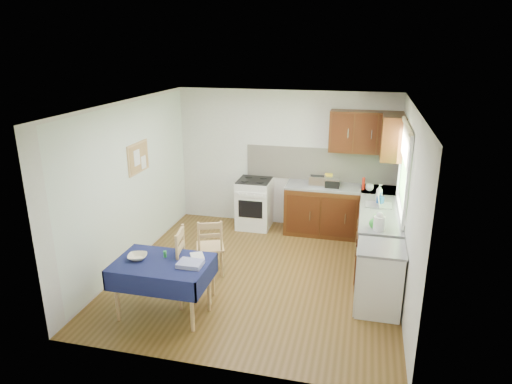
% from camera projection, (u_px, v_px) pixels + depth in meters
% --- Properties ---
extents(floor, '(4.20, 4.20, 0.00)m').
position_uv_depth(floor, '(258.00, 274.00, 6.79)').
color(floor, '#543B16').
rests_on(floor, ground).
extents(ceiling, '(4.00, 4.20, 0.02)m').
position_uv_depth(ceiling, '(259.00, 105.00, 6.01)').
color(ceiling, white).
rests_on(ceiling, wall_back).
extents(wall_back, '(4.00, 0.02, 2.50)m').
position_uv_depth(wall_back, '(285.00, 159.00, 8.34)').
color(wall_back, silver).
rests_on(wall_back, ground).
extents(wall_front, '(4.00, 0.02, 2.50)m').
position_uv_depth(wall_front, '(209.00, 261.00, 4.46)').
color(wall_front, silver).
rests_on(wall_front, ground).
extents(wall_left, '(0.02, 4.20, 2.50)m').
position_uv_depth(wall_left, '(129.00, 185.00, 6.84)').
color(wall_left, silver).
rests_on(wall_left, ground).
extents(wall_right, '(0.02, 4.20, 2.50)m').
position_uv_depth(wall_right, '(407.00, 206.00, 5.95)').
color(wall_right, silver).
rests_on(wall_right, ground).
extents(base_cabinets, '(1.90, 2.30, 0.86)m').
position_uv_depth(base_cabinets, '(356.00, 225.00, 7.51)').
color(base_cabinets, '#341A09').
rests_on(base_cabinets, ground).
extents(worktop_back, '(1.90, 0.60, 0.04)m').
position_uv_depth(worktop_back, '(341.00, 188.00, 7.94)').
color(worktop_back, slate).
rests_on(worktop_back, base_cabinets).
extents(worktop_right, '(0.60, 1.70, 0.04)m').
position_uv_depth(worktop_right, '(380.00, 214.00, 6.73)').
color(worktop_right, slate).
rests_on(worktop_right, base_cabinets).
extents(worktop_corner, '(0.60, 0.60, 0.04)m').
position_uv_depth(worktop_corner, '(379.00, 190.00, 7.79)').
color(worktop_corner, slate).
rests_on(worktop_corner, base_cabinets).
extents(splashback, '(2.70, 0.02, 0.60)m').
position_uv_depth(splashback, '(320.00, 164.00, 8.19)').
color(splashback, beige).
rests_on(splashback, wall_back).
extents(upper_cabinets, '(1.20, 0.85, 0.70)m').
position_uv_depth(upper_cabinets, '(373.00, 134.00, 7.53)').
color(upper_cabinets, '#341A09').
rests_on(upper_cabinets, wall_back).
extents(stove, '(0.60, 0.61, 0.92)m').
position_uv_depth(stove, '(254.00, 203.00, 8.42)').
color(stove, white).
rests_on(stove, ground).
extents(window, '(0.04, 1.48, 1.26)m').
position_uv_depth(window, '(405.00, 163.00, 6.48)').
color(window, '#2E5523').
rests_on(window, wall_right).
extents(fridge, '(0.58, 0.60, 0.89)m').
position_uv_depth(fridge, '(379.00, 279.00, 5.76)').
color(fridge, white).
rests_on(fridge, ground).
extents(corkboard, '(0.04, 0.62, 0.47)m').
position_uv_depth(corkboard, '(138.00, 158.00, 7.00)').
color(corkboard, tan).
rests_on(corkboard, wall_left).
extents(dining_table, '(1.18, 0.80, 0.71)m').
position_uv_depth(dining_table, '(163.00, 269.00, 5.65)').
color(dining_table, '#131144').
rests_on(dining_table, ground).
extents(chair_far, '(0.51, 0.51, 0.89)m').
position_uv_depth(chair_far, '(210.00, 245.00, 6.65)').
color(chair_far, tan).
rests_on(chair_far, ground).
extents(chair_near, '(0.53, 0.53, 1.04)m').
position_uv_depth(chair_near, '(192.00, 265.00, 5.90)').
color(chair_near, tan).
rests_on(chair_near, ground).
extents(toaster, '(0.28, 0.17, 0.21)m').
position_uv_depth(toaster, '(317.00, 181.00, 7.90)').
color(toaster, silver).
rests_on(toaster, worktop_back).
extents(sandwich_press, '(0.27, 0.23, 0.16)m').
position_uv_depth(sandwich_press, '(332.00, 182.00, 7.90)').
color(sandwich_press, black).
rests_on(sandwich_press, worktop_back).
extents(sauce_bottle, '(0.05, 0.05, 0.21)m').
position_uv_depth(sauce_bottle, '(363.00, 184.00, 7.74)').
color(sauce_bottle, '#B81D0E').
rests_on(sauce_bottle, worktop_back).
extents(yellow_packet, '(0.16, 0.13, 0.18)m').
position_uv_depth(yellow_packet, '(329.00, 179.00, 8.07)').
color(yellow_packet, yellow).
rests_on(yellow_packet, worktop_back).
extents(dish_rack, '(0.39, 0.30, 0.19)m').
position_uv_depth(dish_rack, '(379.00, 204.00, 6.98)').
color(dish_rack, gray).
rests_on(dish_rack, worktop_right).
extents(kettle, '(0.15, 0.15, 0.26)m').
position_uv_depth(kettle, '(379.00, 222.00, 6.06)').
color(kettle, white).
rests_on(kettle, worktop_right).
extents(cup, '(0.18, 0.18, 0.11)m').
position_uv_depth(cup, '(370.00, 188.00, 7.69)').
color(cup, silver).
rests_on(cup, worktop_back).
extents(soap_bottle_a, '(0.15, 0.15, 0.28)m').
position_uv_depth(soap_bottle_a, '(379.00, 193.00, 7.16)').
color(soap_bottle_a, white).
rests_on(soap_bottle_a, worktop_right).
extents(soap_bottle_b, '(0.12, 0.12, 0.19)m').
position_uv_depth(soap_bottle_b, '(380.00, 199.00, 7.03)').
color(soap_bottle_b, '#1B4FA0').
rests_on(soap_bottle_b, worktop_right).
extents(soap_bottle_c, '(0.16, 0.16, 0.19)m').
position_uv_depth(soap_bottle_c, '(375.00, 221.00, 6.14)').
color(soap_bottle_c, green).
rests_on(soap_bottle_c, worktop_right).
extents(plate_bowl, '(0.30, 0.30, 0.06)m').
position_uv_depth(plate_bowl, '(137.00, 257.00, 5.68)').
color(plate_bowl, '#EDE4C2').
rests_on(plate_bowl, dining_table).
extents(book, '(0.25, 0.27, 0.02)m').
position_uv_depth(book, '(191.00, 257.00, 5.73)').
color(book, white).
rests_on(book, dining_table).
extents(spice_jar, '(0.04, 0.04, 0.08)m').
position_uv_depth(spice_jar, '(165.00, 254.00, 5.73)').
color(spice_jar, green).
rests_on(spice_jar, dining_table).
extents(tea_towel, '(0.30, 0.23, 0.05)m').
position_uv_depth(tea_towel, '(190.00, 264.00, 5.51)').
color(tea_towel, '#2A349C').
rests_on(tea_towel, dining_table).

